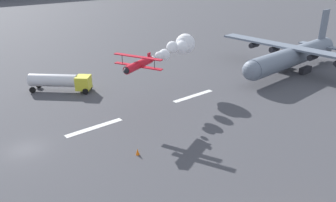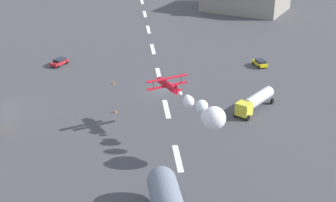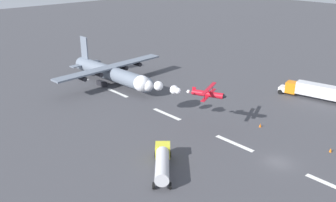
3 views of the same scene
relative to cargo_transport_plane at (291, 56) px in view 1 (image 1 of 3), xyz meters
name	(u,v)px [view 1 (image 1 of 3)]	position (x,y,z in m)	size (l,w,h in m)	color
ground_plane	(26,149)	(-49.25, 2.62, -3.22)	(440.00, 440.00, 0.00)	#424247
runway_stripe_5	(95,127)	(-40.45, 2.62, -3.21)	(8.00, 0.90, 0.01)	white
runway_stripe_6	(193,96)	(-22.84, 2.62, -3.21)	(8.00, 0.90, 0.01)	white
runway_stripe_7	(261,74)	(-5.23, 2.62, -3.21)	(8.00, 0.90, 0.01)	white
runway_stripe_8	(310,59)	(12.38, 2.62, -3.21)	(8.00, 0.90, 0.01)	white
cargo_transport_plane	(291,56)	(0.00, 0.00, 0.00)	(28.64, 32.01, 10.89)	slate
stunt_biplane_red	(176,48)	(-23.52, 6.20, 4.10)	(18.03, 10.34, 3.28)	red
fuel_tanker_truck	(61,81)	(-38.47, 18.06, -1.46)	(9.08, 8.75, 2.90)	yellow
traffic_cone_far	(138,152)	(-39.79, -6.44, -2.84)	(0.44, 0.44, 0.75)	orange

